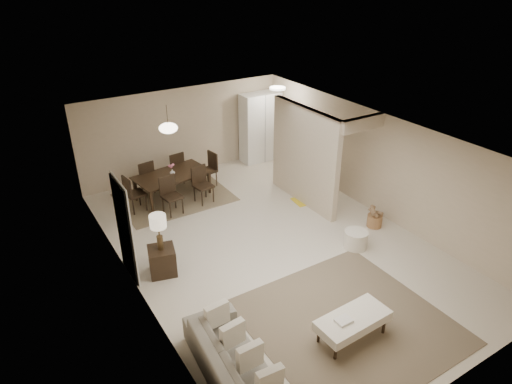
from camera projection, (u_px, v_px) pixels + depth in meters
floor at (271, 244)px, 10.07m from camera, size 9.00×9.00×0.00m
ceiling at (273, 137)px, 8.93m from camera, size 9.00×9.00×0.00m
back_wall at (184, 132)px, 12.89m from camera, size 6.00×0.00×6.00m
left_wall at (131, 235)px, 8.09m from camera, size 0.00×9.00×9.00m
right_wall at (376, 163)px, 10.91m from camera, size 0.00×9.00×9.00m
partition at (304, 156)px, 11.29m from camera, size 0.15×2.50×2.50m
doorway at (124, 230)px, 8.66m from camera, size 0.04×0.90×2.04m
pantry_cabinet at (260, 127)px, 13.83m from camera, size 1.20×0.55×2.10m
flush_light at (278, 88)px, 12.44m from camera, size 0.44×0.44×0.05m
living_rug at (348, 322)px, 7.91m from camera, size 3.20×3.20×0.01m
sofa at (235, 362)px, 6.71m from camera, size 2.30×1.06×0.65m
ottoman_bench at (353, 321)px, 7.42m from camera, size 1.28×0.62×0.45m
side_table at (162, 261)px, 9.03m from camera, size 0.63×0.63×0.56m
table_lamp at (158, 224)px, 8.65m from camera, size 0.32×0.32×0.76m
round_pouf at (356, 240)px, 9.86m from camera, size 0.51×0.51×0.40m
wicker_basket at (375, 221)px, 10.67m from camera, size 0.44×0.44×0.30m
dining_rug at (175, 197)px, 12.02m from camera, size 2.80×2.10×0.01m
dining_table at (174, 186)px, 11.87m from camera, size 2.03×1.32×0.67m
dining_chairs at (173, 181)px, 11.81m from camera, size 2.60×2.02×0.96m
vase at (172, 172)px, 11.69m from camera, size 0.14×0.14×0.14m
yellow_mat at (309, 199)px, 11.91m from camera, size 0.91×0.62×0.01m
pendant_light at (168, 128)px, 11.15m from camera, size 0.46×0.46×0.71m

